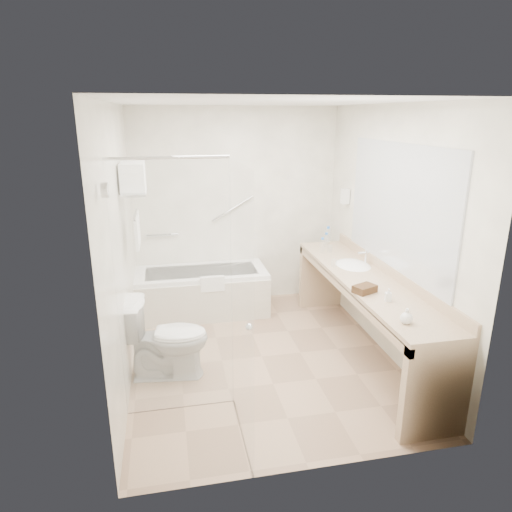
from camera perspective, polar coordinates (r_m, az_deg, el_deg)
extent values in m
plane|color=tan|center=(4.83, 0.72, -12.45)|extent=(3.20, 3.20, 0.00)
cube|color=white|center=(4.20, 0.85, 18.68)|extent=(2.60, 3.20, 0.10)
cube|color=white|center=(5.88, -2.51, 6.03)|extent=(2.60, 0.10, 2.50)
cube|color=white|center=(2.89, 7.48, -6.28)|extent=(2.60, 0.10, 2.50)
cube|color=white|center=(4.28, -16.50, 1.00)|extent=(0.10, 3.20, 2.50)
cube|color=white|center=(4.79, 16.20, 2.72)|extent=(0.10, 3.20, 2.50)
cube|color=white|center=(5.77, -6.76, -4.41)|extent=(1.60, 0.70, 0.55)
cube|color=beige|center=(5.45, -6.43, -6.04)|extent=(1.60, 0.02, 0.50)
cube|color=white|center=(5.37, -5.46, -3.47)|extent=(0.28, 0.06, 0.18)
cylinder|color=silver|center=(5.84, -11.66, 2.59)|extent=(0.40, 0.03, 0.03)
cylinder|color=silver|center=(5.84, -2.93, 5.94)|extent=(0.53, 0.03, 0.33)
cube|color=silver|center=(3.66, -10.05, -4.61)|extent=(0.90, 0.01, 2.10)
cube|color=silver|center=(3.28, -1.88, -6.99)|extent=(0.02, 0.90, 2.10)
cylinder|color=silver|center=(3.41, -10.98, 11.97)|extent=(0.90, 0.02, 0.02)
sphere|color=silver|center=(3.17, -0.87, -8.86)|extent=(0.05, 0.05, 0.05)
cylinder|color=silver|center=(3.01, -18.39, 7.83)|extent=(0.04, 0.10, 0.10)
cube|color=silver|center=(4.52, -14.99, 7.82)|extent=(0.24, 0.55, 0.02)
cylinder|color=silver|center=(4.55, -14.78, 5.09)|extent=(0.02, 0.55, 0.02)
cube|color=white|center=(4.59, -14.62, 3.14)|extent=(0.03, 0.42, 0.32)
cube|color=white|center=(4.51, -15.04, 8.52)|extent=(0.22, 0.40, 0.08)
cube|color=white|center=(4.50, -15.13, 9.60)|extent=(0.22, 0.40, 0.08)
cube|color=white|center=(4.49, -15.22, 10.69)|extent=(0.22, 0.40, 0.08)
cube|color=tan|center=(4.66, 13.58, -2.93)|extent=(0.55, 2.70, 0.05)
cube|color=tan|center=(4.75, 16.50, -1.83)|extent=(0.03, 2.70, 0.10)
cube|color=tan|center=(4.58, 10.63, -3.83)|extent=(0.04, 2.70, 0.08)
cube|color=tan|center=(3.82, 21.52, -15.57)|extent=(0.55, 0.08, 0.80)
cube|color=tan|center=(5.94, 8.09, -2.52)|extent=(0.55, 0.08, 0.80)
ellipsoid|color=white|center=(5.02, 12.01, -1.42)|extent=(0.40, 0.52, 0.14)
cylinder|color=silver|center=(5.04, 13.60, -0.13)|extent=(0.03, 0.03, 0.14)
cube|color=silver|center=(4.59, 17.24, 5.87)|extent=(0.02, 2.00, 1.20)
cube|color=white|center=(5.66, 11.08, 7.33)|extent=(0.08, 0.10, 0.18)
imported|color=white|center=(4.44, -11.12, -10.05)|extent=(0.83, 0.53, 0.77)
cube|color=#4C321B|center=(4.26, 13.43, -4.02)|extent=(0.24, 0.21, 0.07)
imported|color=white|center=(4.12, 16.17, -5.09)|extent=(0.08, 0.12, 0.05)
imported|color=white|center=(3.74, 18.30, -7.31)|extent=(0.11, 0.14, 0.10)
cylinder|color=silver|center=(5.74, 8.98, 2.46)|extent=(0.07, 0.07, 0.19)
cylinder|color=blue|center=(5.72, 9.03, 3.54)|extent=(0.04, 0.04, 0.03)
cylinder|color=silver|center=(5.36, 8.28, 1.23)|extent=(0.06, 0.06, 0.16)
cylinder|color=blue|center=(5.34, 8.32, 2.18)|extent=(0.03, 0.03, 0.02)
cylinder|color=silver|center=(5.55, 8.76, 1.82)|extent=(0.06, 0.06, 0.17)
cylinder|color=blue|center=(5.53, 8.81, 2.79)|extent=(0.03, 0.03, 0.02)
cylinder|color=silver|center=(5.42, 9.20, 0.90)|extent=(0.07, 0.07, 0.08)
cylinder|color=silver|center=(4.91, 9.73, -0.87)|extent=(0.06, 0.06, 0.08)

